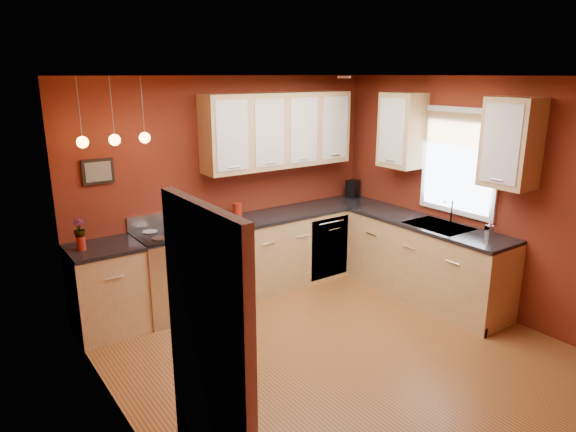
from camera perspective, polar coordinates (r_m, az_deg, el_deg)
floor at (r=5.15m, az=5.95°, el=-15.16°), size 4.20×4.20×0.00m
ceiling at (r=4.43m, az=6.92°, el=15.18°), size 4.00×4.20×0.02m
wall_back at (r=6.29m, az=-6.42°, el=3.34°), size 4.00×0.02×2.60m
wall_left at (r=3.67m, az=-17.80°, el=-6.34°), size 0.02×4.20×2.60m
wall_right at (r=6.10m, az=20.60°, el=2.05°), size 0.02×4.20×2.60m
base_cabinets_back_left at (r=5.68m, az=-19.43°, el=-7.84°), size 0.70×0.60×0.90m
base_cabinets_back_right at (r=6.65m, az=0.58°, el=-3.48°), size 2.54×0.60×0.90m
base_cabinets_right at (r=6.36m, az=15.00°, el=-4.95°), size 0.60×2.10×0.90m
counter_back_left at (r=5.52m, az=-19.87°, el=-3.35°), size 0.70×0.62×0.04m
counter_back_right at (r=6.51m, az=0.59°, el=0.43°), size 2.54×0.62×0.04m
counter_right at (r=6.21m, az=15.30°, el=-0.89°), size 0.62×2.10×0.04m
gas_range at (r=5.89m, az=-12.62°, el=-6.16°), size 0.76×0.64×1.11m
dishwasher_front at (r=6.65m, az=4.63°, el=-3.53°), size 0.60×0.02×0.80m
sink at (r=6.13m, az=16.38°, el=-1.25°), size 0.50×0.70×0.33m
window at (r=6.18m, az=18.52°, el=6.08°), size 0.06×1.02×1.22m
door_left_wall at (r=2.81m, az=-8.57°, el=-19.27°), size 0.12×0.82×2.05m
upper_cabinets_back at (r=6.35m, az=-1.02°, el=9.50°), size 2.00×0.35×0.90m
upper_cabinets_right at (r=6.04m, az=17.68°, el=8.46°), size 0.35×1.95×0.90m
wall_picture at (r=5.63m, az=-20.37°, el=4.66°), size 0.32×0.03×0.26m
pendant_lights at (r=5.29m, az=-18.71°, el=8.10°), size 0.71×0.11×0.66m
red_canister at (r=6.20m, az=-5.65°, el=0.63°), size 0.12×0.12×0.18m
red_vase at (r=5.45m, az=-22.02°, el=-2.82°), size 0.09×0.09×0.14m
flowers at (r=5.40m, az=-22.19°, el=-1.30°), size 0.13×0.13×0.20m
coffee_maker at (r=7.25m, az=7.24°, el=2.95°), size 0.20×0.20×0.24m
soap_pump at (r=5.91m, az=21.50°, el=-1.24°), size 0.09×0.09×0.16m
dish_towel at (r=5.57m, az=-11.85°, el=-6.97°), size 0.24×0.02×0.33m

